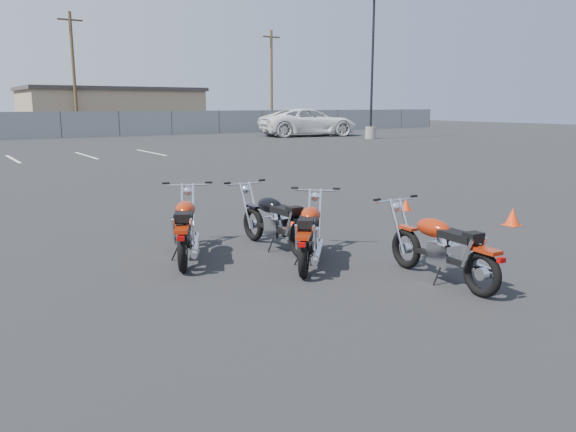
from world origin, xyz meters
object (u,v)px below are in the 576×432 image
motorcycle_second_black (276,221)px  white_van (309,114)px  motorcycle_third_red (443,248)px  motorcycle_rear_red (310,234)px  motorcycle_front_red (186,228)px

motorcycle_second_black → white_van: white_van is taller
white_van → motorcycle_third_red: bearing=159.1°
motorcycle_rear_red → white_van: (19.36, 27.57, 1.12)m
motorcycle_second_black → white_van: size_ratio=0.24×
motorcycle_front_red → motorcycle_third_red: (2.32, -2.82, -0.02)m
motorcycle_second_black → motorcycle_rear_red: bearing=-92.2°
white_van → motorcycle_second_black: bearing=155.4°
motorcycle_second_black → motorcycle_front_red: bearing=169.1°
motorcycle_third_red → white_van: (18.40, 29.15, 1.12)m
motorcycle_front_red → motorcycle_second_black: motorcycle_front_red is taller
motorcycle_rear_red → white_van: size_ratio=0.21×
motorcycle_third_red → white_van: bearing=57.7°
motorcycle_second_black → motorcycle_rear_red: 0.96m
motorcycle_second_black → white_van: 32.90m
motorcycle_front_red → white_van: size_ratio=0.24×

